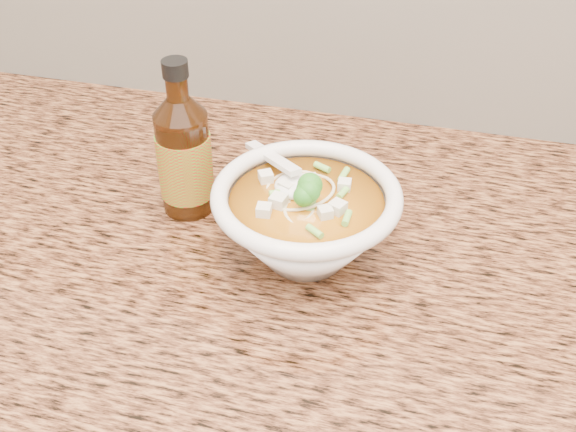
# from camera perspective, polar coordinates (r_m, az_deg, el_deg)

# --- Properties ---
(counter_slab) EXTENTS (4.00, 0.68, 0.04)m
(counter_slab) POSITION_cam_1_polar(r_m,az_deg,el_deg) (0.81, 12.09, -5.45)
(counter_slab) COLOR #905C34
(counter_slab) RESTS_ON cabinet
(soup_bowl) EXTENTS (0.20, 0.20, 0.11)m
(soup_bowl) POSITION_cam_1_polar(r_m,az_deg,el_deg) (0.77, 1.45, -0.50)
(soup_bowl) COLOR white
(soup_bowl) RESTS_ON counter_slab
(hot_sauce_bottle) EXTENTS (0.08, 0.08, 0.19)m
(hot_sauce_bottle) POSITION_cam_1_polar(r_m,az_deg,el_deg) (0.84, -8.20, 4.70)
(hot_sauce_bottle) COLOR #3F1E08
(hot_sauce_bottle) RESTS_ON counter_slab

